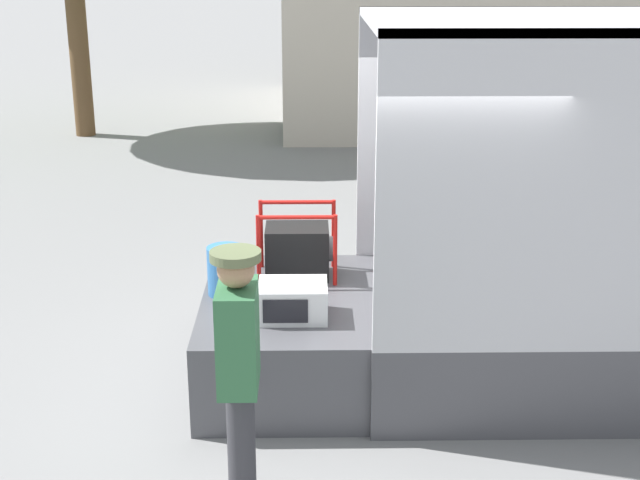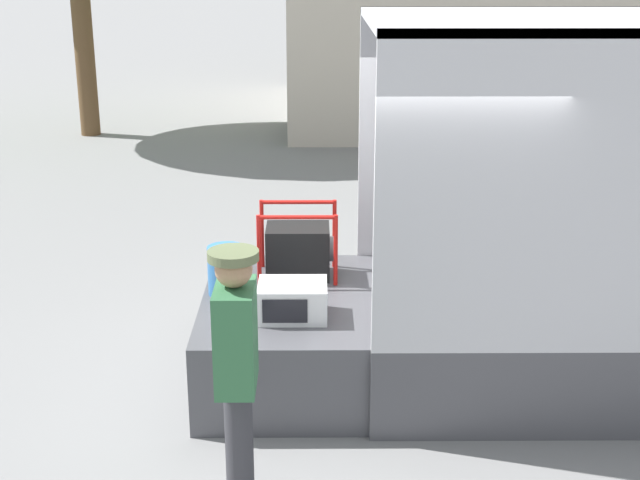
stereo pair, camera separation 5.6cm
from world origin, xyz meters
name	(u,v)px [view 2 (the right image)]	position (x,y,z in m)	size (l,w,h in m)	color
ground_plane	(362,374)	(0.00, 0.00, 0.00)	(160.00, 160.00, 0.00)	gray
tailgate_deck	(284,336)	(-0.65, 0.00, 0.35)	(1.31, 2.03, 0.70)	#4C4C51
microwave	(293,300)	(-0.56, -0.41, 0.84)	(0.53, 0.43, 0.27)	white
portable_generator	(300,250)	(-0.52, 0.49, 0.93)	(0.67, 0.49, 0.61)	black
orange_bucket	(227,270)	(-1.11, 0.07, 0.90)	(0.31, 0.31, 0.40)	#3370B2
worker_person	(236,353)	(-0.87, -1.78, 1.05)	(0.31, 0.44, 1.71)	#38383D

